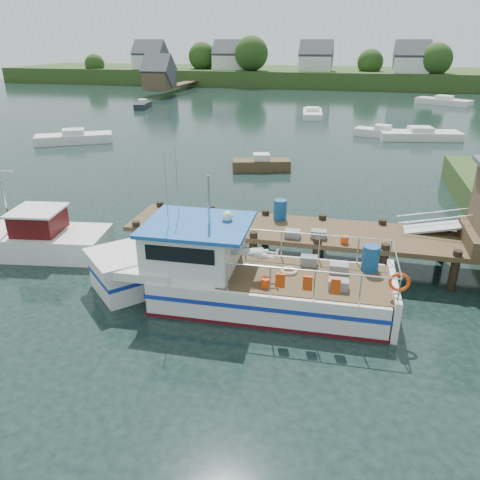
% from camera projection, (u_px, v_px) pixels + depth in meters
% --- Properties ---
extents(ground_plane, '(160.00, 160.00, 0.00)m').
position_uv_depth(ground_plane, '(271.00, 256.00, 20.02)').
color(ground_plane, black).
extents(far_shore, '(140.00, 42.55, 9.22)m').
position_uv_depth(far_shore, '(343.00, 74.00, 92.73)').
color(far_shore, '#2E471D').
rests_on(far_shore, ground).
extents(dock, '(16.60, 3.00, 4.78)m').
position_uv_depth(dock, '(441.00, 220.00, 17.75)').
color(dock, '#4C3924').
rests_on(dock, ground).
extents(lobster_boat, '(11.36, 3.58, 5.39)m').
position_uv_depth(lobster_boat, '(232.00, 276.00, 16.28)').
color(lobster_boat, silver).
rests_on(lobster_boat, ground).
extents(work_boat, '(8.03, 3.40, 4.20)m').
position_uv_depth(work_boat, '(22.00, 238.00, 20.15)').
color(work_boat, silver).
rests_on(work_boat, ground).
extents(moored_rowboat, '(4.26, 2.44, 1.17)m').
position_uv_depth(moored_rowboat, '(261.00, 164.00, 32.96)').
color(moored_rowboat, '#4C3924').
rests_on(moored_rowboat, ground).
extents(moored_far, '(7.61, 5.95, 1.25)m').
position_uv_depth(moored_far, '(444.00, 101.00, 65.65)').
color(moored_far, silver).
rests_on(moored_far, ground).
extents(moored_a, '(6.78, 5.18, 1.20)m').
position_uv_depth(moored_a, '(74.00, 138.00, 41.65)').
color(moored_a, silver).
rests_on(moored_a, ground).
extents(moored_b, '(5.31, 3.01, 1.11)m').
position_uv_depth(moored_b, '(382.00, 132.00, 44.17)').
color(moored_b, silver).
rests_on(moored_b, ground).
extents(moored_c, '(7.57, 3.75, 1.14)m').
position_uv_depth(moored_c, '(420.00, 135.00, 43.06)').
color(moored_c, silver).
rests_on(moored_c, ground).
extents(moored_d, '(2.81, 6.55, 1.08)m').
position_uv_depth(moored_d, '(312.00, 113.00, 55.55)').
color(moored_d, silver).
rests_on(moored_d, ground).
extents(moored_e, '(2.16, 4.44, 1.17)m').
position_uv_depth(moored_e, '(143.00, 105.00, 62.23)').
color(moored_e, black).
rests_on(moored_e, ground).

